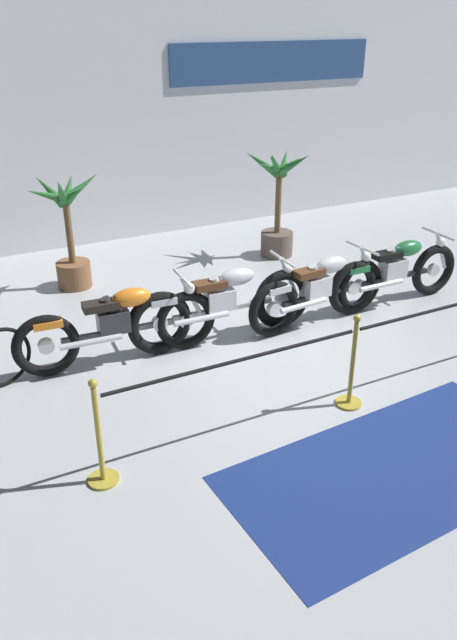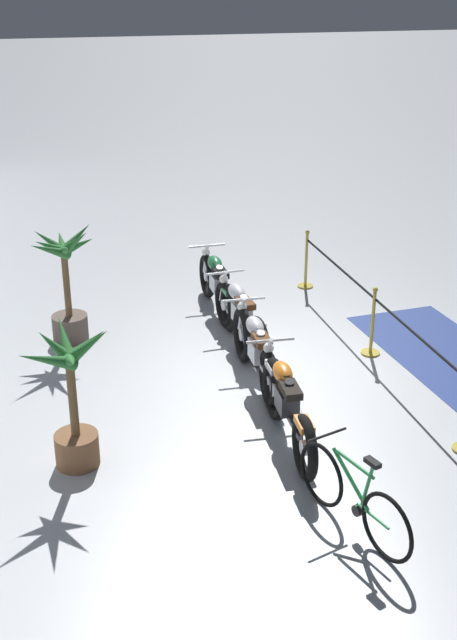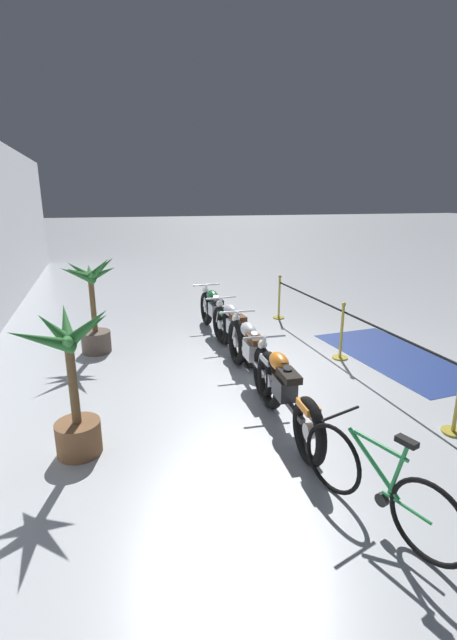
{
  "view_description": "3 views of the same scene",
  "coord_description": "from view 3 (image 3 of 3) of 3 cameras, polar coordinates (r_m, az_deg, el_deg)",
  "views": [
    {
      "loc": [
        -3.74,
        -5.6,
        3.74
      ],
      "look_at": [
        -0.73,
        0.35,
        0.43
      ],
      "focal_mm": 35.0,
      "sensor_mm": 36.0,
      "label": 1
    },
    {
      "loc": [
        -9.85,
        3.54,
        5.24
      ],
      "look_at": [
        0.56,
        0.76,
        0.48
      ],
      "focal_mm": 45.0,
      "sensor_mm": 36.0,
      "label": 2
    },
    {
      "loc": [
        -6.51,
        2.82,
        2.83
      ],
      "look_at": [
        -0.21,
        0.92,
        0.93
      ],
      "focal_mm": 24.0,
      "sensor_mm": 36.0,
      "label": 3
    }
  ],
  "objects": [
    {
      "name": "floor_banner",
      "position": [
        8.49,
        21.52,
        -4.54
      ],
      "size": [
        3.29,
        1.76,
        0.01
      ],
      "primitive_type": "cube",
      "rotation": [
        0.0,
        0.0,
        0.06
      ],
      "color": "navy",
      "rests_on": "ground"
    },
    {
      "name": "stanchion_mid_right",
      "position": [
        10.36,
        6.76,
        2.16
      ],
      "size": [
        0.28,
        0.28,
        1.05
      ],
      "color": "gold",
      "rests_on": "ground"
    },
    {
      "name": "potted_palm_right_of_row",
      "position": [
        5.05,
        -20.0,
        -8.64
      ],
      "size": [
        1.1,
        1.04,
        1.79
      ],
      "color": "brown",
      "rests_on": "ground"
    },
    {
      "name": "ground_plane",
      "position": [
        7.63,
        6.17,
        -5.77
      ],
      "size": [
        120.0,
        120.0,
        0.0
      ],
      "primitive_type": "plane",
      "color": "#B2B7BC"
    },
    {
      "name": "stanchion_far_left",
      "position": [
        7.04,
        19.45,
        -2.8
      ],
      "size": [
        5.57,
        0.28,
        1.05
      ],
      "color": "gold",
      "rests_on": "ground"
    },
    {
      "name": "potted_palm_left_of_row",
      "position": [
        8.27,
        -17.6,
        1.51
      ],
      "size": [
        0.92,
        1.0,
        1.88
      ],
      "color": "brown",
      "rests_on": "ground"
    },
    {
      "name": "motorcycle_silver_2",
      "position": [
        7.91,
        0.75,
        -1.26
      ],
      "size": [
        2.18,
        0.62,
        0.95
      ],
      "color": "black",
      "rests_on": "ground"
    },
    {
      "name": "bicycle",
      "position": [
        4.25,
        19.07,
        -20.03
      ],
      "size": [
        1.67,
        0.63,
        0.96
      ],
      "color": "black",
      "rests_on": "ground"
    },
    {
      "name": "motorcycle_silver_1",
      "position": [
        6.67,
        3.08,
        -4.51
      ],
      "size": [
        2.48,
        0.62,
        0.98
      ],
      "color": "black",
      "rests_on": "ground"
    },
    {
      "name": "motorcycle_green_3",
      "position": [
        9.1,
        -1.86,
        1.05
      ],
      "size": [
        2.21,
        0.62,
        0.96
      ],
      "color": "black",
      "rests_on": "ground"
    },
    {
      "name": "motorcycle_orange_0",
      "position": [
        5.52,
        7.27,
        -9.29
      ],
      "size": [
        2.42,
        0.62,
        0.96
      ],
      "color": "black",
      "rests_on": "ground"
    },
    {
      "name": "stanchion_mid_left",
      "position": [
        7.97,
        14.78,
        -2.55
      ],
      "size": [
        0.28,
        0.28,
        1.05
      ],
      "color": "gold",
      "rests_on": "ground"
    }
  ]
}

